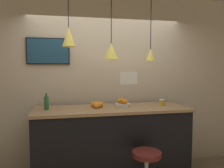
{
  "coord_description": "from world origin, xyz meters",
  "views": [
    {
      "loc": [
        -0.64,
        -2.49,
        1.72
      ],
      "look_at": [
        0.0,
        0.63,
        1.46
      ],
      "focal_mm": 35.0,
      "sensor_mm": 36.0,
      "label": 1
    }
  ],
  "objects_px": {
    "juice_bottle": "(47,103)",
    "spread_jar": "(162,102)",
    "mounted_tv": "(48,51)",
    "fruit_bowl": "(122,104)",
    "bar_stool": "(146,167)"
  },
  "relations": [
    {
      "from": "bar_stool",
      "to": "juice_bottle",
      "type": "height_order",
      "value": "juice_bottle"
    },
    {
      "from": "bar_stool",
      "to": "mounted_tv",
      "type": "relative_size",
      "value": 0.99
    },
    {
      "from": "fruit_bowl",
      "to": "spread_jar",
      "type": "height_order",
      "value": "fruit_bowl"
    },
    {
      "from": "fruit_bowl",
      "to": "mounted_tv",
      "type": "bearing_deg",
      "value": 160.09
    },
    {
      "from": "fruit_bowl",
      "to": "mounted_tv",
      "type": "distance_m",
      "value": 1.4
    },
    {
      "from": "juice_bottle",
      "to": "spread_jar",
      "type": "relative_size",
      "value": 2.45
    },
    {
      "from": "juice_bottle",
      "to": "mounted_tv",
      "type": "height_order",
      "value": "mounted_tv"
    },
    {
      "from": "bar_stool",
      "to": "juice_bottle",
      "type": "xyz_separation_m",
      "value": [
        -1.26,
        0.62,
        0.76
      ]
    },
    {
      "from": "fruit_bowl",
      "to": "spread_jar",
      "type": "bearing_deg",
      "value": 0.12
    },
    {
      "from": "spread_jar",
      "to": "mounted_tv",
      "type": "distance_m",
      "value": 1.94
    },
    {
      "from": "fruit_bowl",
      "to": "spread_jar",
      "type": "xyz_separation_m",
      "value": [
        0.64,
        0.0,
        -0.0
      ]
    },
    {
      "from": "spread_jar",
      "to": "mounted_tv",
      "type": "xyz_separation_m",
      "value": [
        -1.73,
        0.39,
        0.8
      ]
    },
    {
      "from": "bar_stool",
      "to": "mounted_tv",
      "type": "bearing_deg",
      "value": 140.99
    },
    {
      "from": "fruit_bowl",
      "to": "juice_bottle",
      "type": "relative_size",
      "value": 1.01
    },
    {
      "from": "juice_bottle",
      "to": "spread_jar",
      "type": "distance_m",
      "value": 1.73
    }
  ]
}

